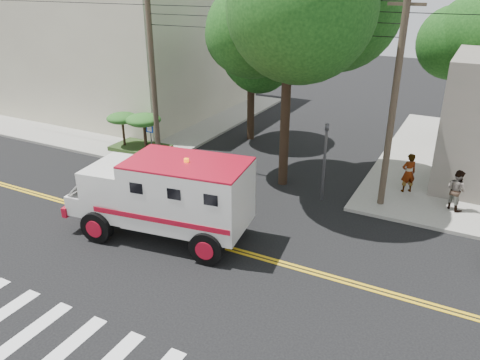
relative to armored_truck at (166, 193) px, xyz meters
The scene contains 13 objects.
ground 1.92m from the armored_truck, 29.70° to the left, with size 100.00×100.00×0.00m, color black.
sidewalk_nw 19.04m from the armored_truck, 133.43° to the left, with size 17.00×17.00×0.15m, color gray.
building_left 21.68m from the armored_truck, 134.55° to the left, with size 16.00×14.00×10.00m, color #B5AD95.
utility_pole_left 8.53m from the armored_truck, 129.31° to the left, with size 0.28×0.28×9.00m, color #382D23.
utility_pole_right 9.73m from the armored_truck, 43.70° to the left, with size 0.28×0.28×9.00m, color #382D23.
tree_main 8.74m from the armored_truck, 69.61° to the left, with size 6.08×5.70×9.85m.
tree_left 12.86m from the armored_truck, 100.39° to the left, with size 4.48×4.20×7.70m.
traffic_signal 7.27m from the armored_truck, 53.96° to the left, with size 0.15×0.18×3.60m.
accessibility_sign 8.63m from the armored_truck, 131.67° to the left, with size 0.45×0.10×2.02m.
palm_planter 9.80m from the armored_truck, 135.31° to the left, with size 3.52×2.63×2.36m.
armored_truck is the anchor object (origin of this frame).
pedestrian_a 11.22m from the armored_truck, 47.61° to the left, with size 0.68×0.45×1.87m, color gray.
pedestrian_b 12.17m from the armored_truck, 37.37° to the left, with size 0.87×0.68×1.79m, color gray.
Camera 1 is at (9.39, -13.09, 9.32)m, focal length 35.00 mm.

